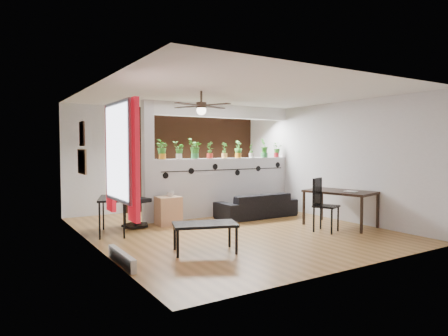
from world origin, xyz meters
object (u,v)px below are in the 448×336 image
at_px(folding_chair, 322,200).
at_px(coffee_table, 205,226).
at_px(potted_plant_1, 179,150).
at_px(potted_plant_4, 224,150).
at_px(sofa, 256,206).
at_px(computer_desk, 113,201).
at_px(potted_plant_3, 210,149).
at_px(cup, 170,194).
at_px(potted_plant_0, 162,149).
at_px(potted_plant_8, 276,149).
at_px(cube_shelf, 168,211).
at_px(office_chair, 134,203).
at_px(potted_plant_5, 238,149).
at_px(dining_table, 340,194).
at_px(potted_plant_2, 195,148).
at_px(ceiling_fan, 201,107).
at_px(potted_plant_6, 251,150).
at_px(potted_plant_7, 264,147).

bearing_deg(folding_chair, coffee_table, -176.62).
xyz_separation_m(potted_plant_1, potted_plant_4, (1.19, 0.00, -0.00)).
bearing_deg(sofa, computer_desk, 0.73).
distance_m(potted_plant_3, cup, 1.56).
height_order(potted_plant_0, potted_plant_8, potted_plant_0).
bearing_deg(potted_plant_4, cube_shelf, -165.48).
distance_m(potted_plant_0, cube_shelf, 1.35).
distance_m(potted_plant_4, office_chair, 2.58).
xyz_separation_m(potted_plant_5, coffee_table, (-2.44, -2.72, -1.17)).
xyz_separation_m(folding_chair, coffee_table, (-2.64, -0.16, -0.20)).
relative_size(sofa, dining_table, 1.21).
bearing_deg(sofa, dining_table, 115.15).
distance_m(potted_plant_0, cup, 1.03).
bearing_deg(potted_plant_8, potted_plant_2, 180.00).
bearing_deg(cup, coffee_table, -101.33).
bearing_deg(potted_plant_5, potted_plant_8, 0.00).
height_order(ceiling_fan, sofa, ceiling_fan).
distance_m(potted_plant_8, computer_desk, 4.60).
xyz_separation_m(potted_plant_6, potted_plant_7, (0.40, 0.00, 0.06)).
bearing_deg(potted_plant_0, potted_plant_8, 0.00).
distance_m(cup, office_chair, 0.77).
bearing_deg(potted_plant_0, ceiling_fan, -90.64).
height_order(potted_plant_5, cup, potted_plant_5).
height_order(ceiling_fan, potted_plant_1, ceiling_fan).
distance_m(sofa, coffee_table, 3.24).
xyz_separation_m(potted_plant_5, folding_chair, (0.20, -2.57, -0.97)).
distance_m(dining_table, folding_chair, 0.70).
relative_size(sofa, cube_shelf, 3.07).
xyz_separation_m(potted_plant_3, computer_desk, (-2.47, -0.70, -0.94)).
relative_size(ceiling_fan, cup, 8.81).
distance_m(potted_plant_2, folding_chair, 3.08).
relative_size(potted_plant_4, folding_chair, 0.37).
distance_m(sofa, dining_table, 1.97).
bearing_deg(dining_table, potted_plant_8, 82.70).
relative_size(potted_plant_7, cube_shelf, 0.82).
relative_size(potted_plant_5, cup, 3.10).
relative_size(cube_shelf, computer_desk, 0.56).
xyz_separation_m(ceiling_fan, computer_desk, (-1.27, 1.10, -1.70)).
height_order(potted_plant_7, sofa, potted_plant_7).
xyz_separation_m(computer_desk, coffee_table, (0.82, -2.03, -0.22)).
height_order(potted_plant_5, potted_plant_6, potted_plant_5).
bearing_deg(potted_plant_7, cube_shelf, -171.46).
relative_size(potted_plant_5, potted_plant_8, 1.11).
relative_size(potted_plant_7, folding_chair, 0.47).
height_order(cube_shelf, office_chair, office_chair).
bearing_deg(potted_plant_2, potted_plant_4, 0.00).
xyz_separation_m(potted_plant_3, cube_shelf, (-1.24, -0.42, -1.27)).
xyz_separation_m(cube_shelf, dining_table, (2.91, -1.99, 0.36)).
relative_size(potted_plant_4, potted_plant_8, 1.01).
bearing_deg(dining_table, folding_chair, -167.59).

